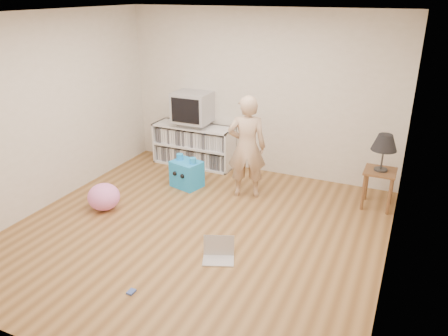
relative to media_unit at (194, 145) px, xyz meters
name	(u,v)px	position (x,y,z in m)	size (l,w,h in m)	color
ground	(196,231)	(1.09, -2.04, -0.35)	(4.50, 4.50, 0.00)	brown
walls	(193,133)	(1.09, -2.04, 0.95)	(4.52, 4.52, 2.60)	beige
ceiling	(190,14)	(1.09, -2.04, 2.25)	(4.50, 4.50, 0.01)	white
media_unit	(194,145)	(0.00, 0.00, 0.00)	(1.40, 0.45, 0.70)	white
dvd_deck	(193,124)	(0.00, -0.02, 0.39)	(0.45, 0.35, 0.07)	gray
crt_tv	(193,107)	(0.00, -0.02, 0.67)	(0.60, 0.53, 0.50)	#A9A9AE
side_table	(379,179)	(3.08, -0.39, 0.07)	(0.42, 0.42, 0.55)	brown
table_lamp	(385,143)	(3.08, -0.39, 0.59)	(0.34, 0.34, 0.52)	#333333
person	(247,147)	(1.28, -0.79, 0.40)	(0.55, 0.36, 1.51)	#CCAB8B
laptop	(219,253)	(1.60, -2.45, -0.28)	(0.43, 0.39, 0.24)	silver
playing_cards	(131,292)	(1.05, -3.37, -0.34)	(0.07, 0.09, 0.02)	#435CB3
plush_blue	(187,174)	(0.33, -0.88, -0.14)	(0.51, 0.45, 0.50)	#1995F6
plush_pink	(104,197)	(-0.35, -2.01, -0.16)	(0.44, 0.44, 0.37)	#FF81D3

